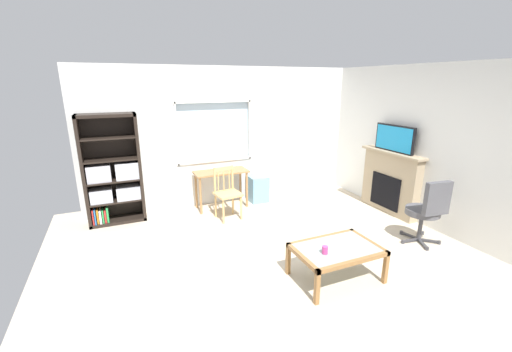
# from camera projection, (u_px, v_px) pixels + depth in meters

# --- Properties ---
(ground) EXTENTS (6.25, 5.85, 0.02)m
(ground) POSITION_uv_depth(u_px,v_px,m) (283.00, 256.00, 4.50)
(ground) COLOR beige
(wall_back_with_window) EXTENTS (5.25, 0.15, 2.60)m
(wall_back_with_window) POSITION_uv_depth(u_px,v_px,m) (227.00, 137.00, 6.28)
(wall_back_with_window) COLOR silver
(wall_back_with_window) RESTS_ON ground
(wall_right) EXTENTS (0.12, 5.05, 2.60)m
(wall_right) POSITION_uv_depth(u_px,v_px,m) (434.00, 148.00, 5.17)
(wall_right) COLOR silver
(wall_right) RESTS_ON ground
(bookshelf) EXTENTS (0.90, 0.38, 1.83)m
(bookshelf) POSITION_uv_depth(u_px,v_px,m) (113.00, 176.00, 5.41)
(bookshelf) COLOR black
(bookshelf) RESTS_ON ground
(desk_under_window) EXTENTS (0.99, 0.44, 0.72)m
(desk_under_window) POSITION_uv_depth(u_px,v_px,m) (221.00, 177.00, 6.07)
(desk_under_window) COLOR #A37547
(desk_under_window) RESTS_ON ground
(wooden_chair) EXTENTS (0.46, 0.45, 0.90)m
(wooden_chair) POSITION_uv_depth(u_px,v_px,m) (227.00, 193.00, 5.64)
(wooden_chair) COLOR tan
(wooden_chair) RESTS_ON ground
(plastic_drawer_unit) EXTENTS (0.35, 0.40, 0.52)m
(plastic_drawer_unit) POSITION_uv_depth(u_px,v_px,m) (257.00, 188.00, 6.51)
(plastic_drawer_unit) COLOR #72ADDB
(plastic_drawer_unit) RESTS_ON ground
(fireplace) EXTENTS (0.26, 1.29, 1.13)m
(fireplace) POSITION_uv_depth(u_px,v_px,m) (390.00, 182.00, 5.89)
(fireplace) COLOR tan
(fireplace) RESTS_ON ground
(tv) EXTENTS (0.06, 0.83, 0.46)m
(tv) POSITION_uv_depth(u_px,v_px,m) (394.00, 138.00, 5.67)
(tv) COLOR black
(tv) RESTS_ON fireplace
(office_chair) EXTENTS (0.57, 0.58, 1.00)m
(office_chair) POSITION_uv_depth(u_px,v_px,m) (428.00, 209.00, 4.68)
(office_chair) COLOR #4C4C51
(office_chair) RESTS_ON ground
(coffee_table) EXTENTS (1.01, 0.68, 0.42)m
(coffee_table) POSITION_uv_depth(u_px,v_px,m) (337.00, 251.00, 3.89)
(coffee_table) COLOR #8C9E99
(coffee_table) RESTS_ON ground
(sippy_cup) EXTENTS (0.07, 0.07, 0.09)m
(sippy_cup) POSITION_uv_depth(u_px,v_px,m) (325.00, 250.00, 3.72)
(sippy_cup) COLOR #DB3D84
(sippy_cup) RESTS_ON coffee_table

